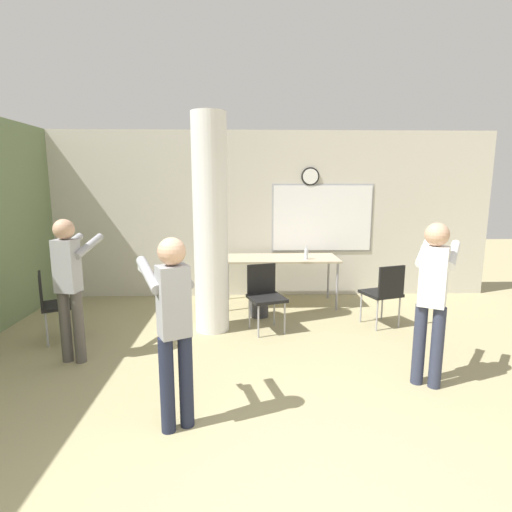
% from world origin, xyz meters
% --- Properties ---
extents(wall_back, '(8.00, 0.15, 2.80)m').
position_xyz_m(wall_back, '(0.02, 5.06, 1.40)').
color(wall_back, beige).
rests_on(wall_back, ground_plane).
extents(support_pillar, '(0.44, 0.44, 2.80)m').
position_xyz_m(support_pillar, '(-0.66, 3.34, 1.40)').
color(support_pillar, white).
rests_on(support_pillar, ground_plane).
extents(folding_table, '(1.82, 0.76, 0.78)m').
position_xyz_m(folding_table, '(0.35, 4.44, 0.73)').
color(folding_table, tan).
rests_on(folding_table, ground_plane).
extents(bottle_on_table, '(0.06, 0.06, 0.22)m').
position_xyz_m(bottle_on_table, '(0.73, 4.27, 0.86)').
color(bottle_on_table, silver).
rests_on(bottle_on_table, folding_table).
extents(waste_bin, '(0.27, 0.27, 0.35)m').
position_xyz_m(waste_bin, '(-0.01, 3.86, 0.17)').
color(waste_bin, '#38383D').
rests_on(waste_bin, ground_plane).
extents(chair_table_front, '(0.55, 0.55, 0.87)m').
position_xyz_m(chair_table_front, '(0.04, 3.32, 0.51)').
color(chair_table_front, black).
rests_on(chair_table_front, ground_plane).
extents(chair_mid_room, '(0.56, 0.56, 0.87)m').
position_xyz_m(chair_mid_room, '(1.66, 3.38, 0.51)').
color(chair_mid_room, black).
rests_on(chair_mid_room, ground_plane).
extents(chair_by_left_wall, '(0.59, 0.59, 0.87)m').
position_xyz_m(chair_by_left_wall, '(-2.57, 3.02, 0.51)').
color(chair_by_left_wall, black).
rests_on(chair_by_left_wall, ground_plane).
extents(person_playing_front, '(0.52, 0.62, 1.54)m').
position_xyz_m(person_playing_front, '(-0.78, 1.16, 0.91)').
color(person_playing_front, '#1E2338').
rests_on(person_playing_front, ground_plane).
extents(person_playing_side, '(0.56, 0.65, 1.58)m').
position_xyz_m(person_playing_side, '(1.54, 1.78, 0.93)').
color(person_playing_side, '#2D3347').
rests_on(person_playing_side, ground_plane).
extents(person_watching_back, '(0.43, 0.61, 1.57)m').
position_xyz_m(person_watching_back, '(-2.10, 2.42, 0.92)').
color(person_watching_back, '#514C47').
rests_on(person_watching_back, ground_plane).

